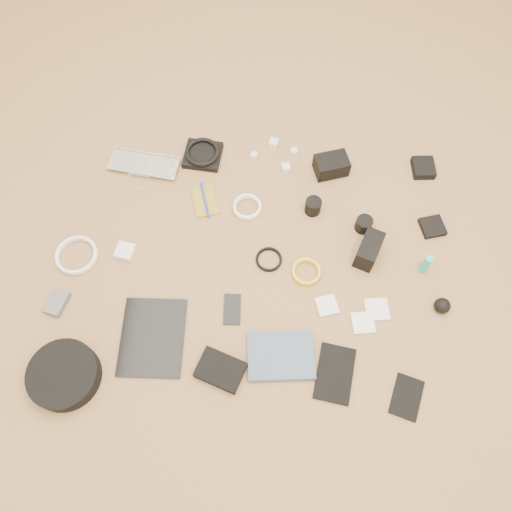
{
  "coord_description": "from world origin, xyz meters",
  "views": [
    {
      "loc": [
        0.07,
        -0.76,
        1.66
      ],
      "look_at": [
        0.03,
        0.02,
        0.02
      ],
      "focal_mm": 35.0,
      "sensor_mm": 36.0,
      "label": 1
    }
  ],
  "objects_px": {
    "laptop": "(141,173)",
    "phone": "(232,309)",
    "dslr_camera": "(331,165)",
    "headphone_case": "(64,375)",
    "paperback": "(282,381)",
    "tablet": "(153,337)"
  },
  "relations": [
    {
      "from": "laptop",
      "to": "paperback",
      "type": "xyz_separation_m",
      "value": [
        0.58,
        -0.8,
        -0.0
      ]
    },
    {
      "from": "laptop",
      "to": "tablet",
      "type": "height_order",
      "value": "laptop"
    },
    {
      "from": "phone",
      "to": "headphone_case",
      "type": "height_order",
      "value": "headphone_case"
    },
    {
      "from": "tablet",
      "to": "phone",
      "type": "height_order",
      "value": "tablet"
    },
    {
      "from": "dslr_camera",
      "to": "headphone_case",
      "type": "height_order",
      "value": "dslr_camera"
    },
    {
      "from": "laptop",
      "to": "headphone_case",
      "type": "bearing_deg",
      "value": -90.4
    },
    {
      "from": "laptop",
      "to": "dslr_camera",
      "type": "distance_m",
      "value": 0.75
    },
    {
      "from": "dslr_camera",
      "to": "headphone_case",
      "type": "relative_size",
      "value": 0.56
    },
    {
      "from": "laptop",
      "to": "paperback",
      "type": "bearing_deg",
      "value": -45.27
    },
    {
      "from": "dslr_camera",
      "to": "phone",
      "type": "bearing_deg",
      "value": -136.98
    },
    {
      "from": "phone",
      "to": "paperback",
      "type": "height_order",
      "value": "paperback"
    },
    {
      "from": "tablet",
      "to": "laptop",
      "type": "bearing_deg",
      "value": 100.55
    },
    {
      "from": "paperback",
      "to": "tablet",
      "type": "bearing_deg",
      "value": 69.26
    },
    {
      "from": "laptop",
      "to": "headphone_case",
      "type": "height_order",
      "value": "headphone_case"
    },
    {
      "from": "tablet",
      "to": "headphone_case",
      "type": "distance_m",
      "value": 0.3
    },
    {
      "from": "laptop",
      "to": "headphone_case",
      "type": "distance_m",
      "value": 0.82
    },
    {
      "from": "dslr_camera",
      "to": "phone",
      "type": "distance_m",
      "value": 0.7
    },
    {
      "from": "dslr_camera",
      "to": "headphone_case",
      "type": "distance_m",
      "value": 1.23
    },
    {
      "from": "laptop",
      "to": "paperback",
      "type": "height_order",
      "value": "same"
    },
    {
      "from": "laptop",
      "to": "headphone_case",
      "type": "xyz_separation_m",
      "value": [
        -0.13,
        -0.81,
        0.02
      ]
    },
    {
      "from": "dslr_camera",
      "to": "headphone_case",
      "type": "xyz_separation_m",
      "value": [
        -0.88,
        -0.86,
        -0.01
      ]
    },
    {
      "from": "laptop",
      "to": "phone",
      "type": "relative_size",
      "value": 2.5
    }
  ]
}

